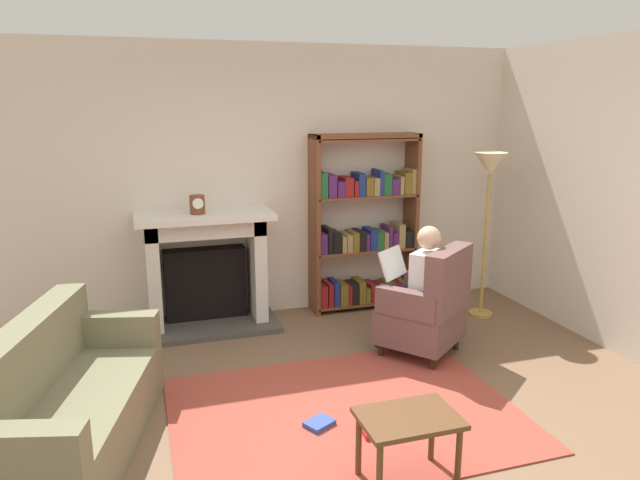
{
  "coord_description": "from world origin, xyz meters",
  "views": [
    {
      "loc": [
        -1.29,
        -3.22,
        2.15
      ],
      "look_at": [
        0.1,
        1.2,
        1.05
      ],
      "focal_mm": 33.0,
      "sensor_mm": 36.0,
      "label": 1
    }
  ],
  "objects_px": {
    "fireplace": "(206,266)",
    "mantel_clock": "(197,205)",
    "floor_lamp": "(489,179)",
    "armchair_reading": "(428,308)",
    "bookshelf": "(364,227)",
    "side_table": "(408,426)",
    "seated_reader": "(416,284)",
    "sofa_floral": "(64,407)"
  },
  "relations": [
    {
      "from": "bookshelf",
      "to": "armchair_reading",
      "type": "xyz_separation_m",
      "value": [
        0.08,
        -1.3,
        -0.45
      ]
    },
    {
      "from": "fireplace",
      "to": "sofa_floral",
      "type": "height_order",
      "value": "fireplace"
    },
    {
      "from": "mantel_clock",
      "to": "bookshelf",
      "type": "height_order",
      "value": "bookshelf"
    },
    {
      "from": "armchair_reading",
      "to": "side_table",
      "type": "xyz_separation_m",
      "value": [
        -0.94,
        -1.57,
        -0.06
      ]
    },
    {
      "from": "mantel_clock",
      "to": "floor_lamp",
      "type": "xyz_separation_m",
      "value": [
        2.77,
        -0.47,
        0.19
      ]
    },
    {
      "from": "fireplace",
      "to": "seated_reader",
      "type": "relative_size",
      "value": 1.15
    },
    {
      "from": "bookshelf",
      "to": "floor_lamp",
      "type": "xyz_separation_m",
      "value": [
        1.07,
        -0.6,
        0.53
      ]
    },
    {
      "from": "sofa_floral",
      "to": "side_table",
      "type": "distance_m",
      "value": 2.09
    },
    {
      "from": "fireplace",
      "to": "bookshelf",
      "type": "height_order",
      "value": "bookshelf"
    },
    {
      "from": "floor_lamp",
      "to": "mantel_clock",
      "type": "bearing_deg",
      "value": 170.44
    },
    {
      "from": "seated_reader",
      "to": "sofa_floral",
      "type": "relative_size",
      "value": 0.62
    },
    {
      "from": "sofa_floral",
      "to": "seated_reader",
      "type": "bearing_deg",
      "value": -59.71
    },
    {
      "from": "mantel_clock",
      "to": "bookshelf",
      "type": "xyz_separation_m",
      "value": [
        1.7,
        0.14,
        -0.35
      ]
    },
    {
      "from": "fireplace",
      "to": "side_table",
      "type": "distance_m",
      "value": 2.95
    },
    {
      "from": "fireplace",
      "to": "floor_lamp",
      "type": "relative_size",
      "value": 0.78
    },
    {
      "from": "fireplace",
      "to": "mantel_clock",
      "type": "relative_size",
      "value": 7.54
    },
    {
      "from": "bookshelf",
      "to": "armchair_reading",
      "type": "height_order",
      "value": "bookshelf"
    },
    {
      "from": "mantel_clock",
      "to": "bookshelf",
      "type": "bearing_deg",
      "value": 4.55
    },
    {
      "from": "floor_lamp",
      "to": "armchair_reading",
      "type": "bearing_deg",
      "value": -144.61
    },
    {
      "from": "fireplace",
      "to": "armchair_reading",
      "type": "distance_m",
      "value": 2.14
    },
    {
      "from": "bookshelf",
      "to": "side_table",
      "type": "distance_m",
      "value": 3.04
    },
    {
      "from": "bookshelf",
      "to": "armchair_reading",
      "type": "bearing_deg",
      "value": -86.49
    },
    {
      "from": "bookshelf",
      "to": "side_table",
      "type": "xyz_separation_m",
      "value": [
        -0.86,
        -2.87,
        -0.51
      ]
    },
    {
      "from": "fireplace",
      "to": "floor_lamp",
      "type": "bearing_deg",
      "value": -11.8
    },
    {
      "from": "side_table",
      "to": "bookshelf",
      "type": "bearing_deg",
      "value": 73.36
    },
    {
      "from": "mantel_clock",
      "to": "armchair_reading",
      "type": "xyz_separation_m",
      "value": [
        1.78,
        -1.17,
        -0.8
      ]
    },
    {
      "from": "bookshelf",
      "to": "side_table",
      "type": "relative_size",
      "value": 3.27
    },
    {
      "from": "armchair_reading",
      "to": "side_table",
      "type": "bearing_deg",
      "value": 20.76
    },
    {
      "from": "floor_lamp",
      "to": "bookshelf",
      "type": "bearing_deg",
      "value": 150.57
    },
    {
      "from": "bookshelf",
      "to": "floor_lamp",
      "type": "relative_size",
      "value": 1.1
    },
    {
      "from": "bookshelf",
      "to": "armchair_reading",
      "type": "distance_m",
      "value": 1.38
    },
    {
      "from": "sofa_floral",
      "to": "side_table",
      "type": "bearing_deg",
      "value": -100.61
    },
    {
      "from": "fireplace",
      "to": "mantel_clock",
      "type": "distance_m",
      "value": 0.63
    },
    {
      "from": "fireplace",
      "to": "armchair_reading",
      "type": "height_order",
      "value": "fireplace"
    },
    {
      "from": "mantel_clock",
      "to": "armchair_reading",
      "type": "height_order",
      "value": "mantel_clock"
    },
    {
      "from": "fireplace",
      "to": "sofa_floral",
      "type": "xyz_separation_m",
      "value": [
        -1.1,
        -1.93,
        -0.28
      ]
    },
    {
      "from": "armchair_reading",
      "to": "floor_lamp",
      "type": "height_order",
      "value": "floor_lamp"
    },
    {
      "from": "mantel_clock",
      "to": "seated_reader",
      "type": "distance_m",
      "value": 2.11
    },
    {
      "from": "fireplace",
      "to": "bookshelf",
      "type": "distance_m",
      "value": 1.66
    },
    {
      "from": "seated_reader",
      "to": "floor_lamp",
      "type": "bearing_deg",
      "value": 171.57
    },
    {
      "from": "fireplace",
      "to": "seated_reader",
      "type": "height_order",
      "value": "seated_reader"
    },
    {
      "from": "sofa_floral",
      "to": "floor_lamp",
      "type": "height_order",
      "value": "floor_lamp"
    }
  ]
}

